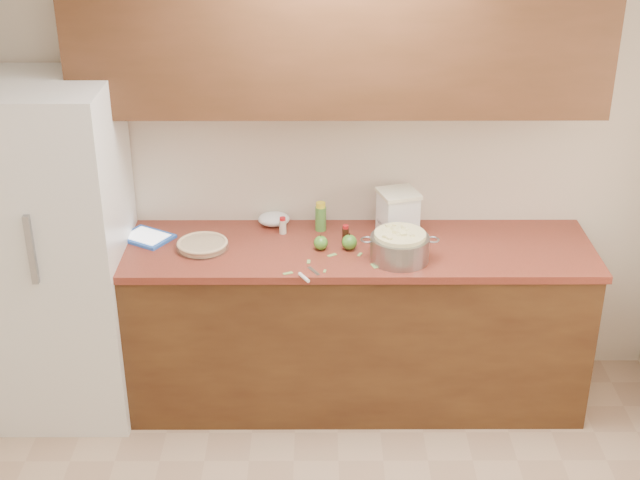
{
  "coord_description": "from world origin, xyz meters",
  "views": [
    {
      "loc": [
        -0.1,
        -2.64,
        2.95
      ],
      "look_at": [
        -0.09,
        1.43,
        0.98
      ],
      "focal_mm": 50.0,
      "sensor_mm": 36.0,
      "label": 1
    }
  ],
  "objects_px": {
    "colander": "(400,247)",
    "tablet": "(147,237)",
    "pie": "(202,245)",
    "flour_canister": "(398,212)"
  },
  "relations": [
    {
      "from": "colander",
      "to": "tablet",
      "type": "distance_m",
      "value": 1.33
    },
    {
      "from": "flour_canister",
      "to": "colander",
      "type": "bearing_deg",
      "value": -92.7
    },
    {
      "from": "tablet",
      "to": "colander",
      "type": "bearing_deg",
      "value": 20.8
    },
    {
      "from": "pie",
      "to": "colander",
      "type": "bearing_deg",
      "value": -6.9
    },
    {
      "from": "pie",
      "to": "colander",
      "type": "distance_m",
      "value": 1.01
    },
    {
      "from": "colander",
      "to": "tablet",
      "type": "relative_size",
      "value": 1.25
    },
    {
      "from": "pie",
      "to": "flour_canister",
      "type": "relative_size",
      "value": 1.11
    },
    {
      "from": "flour_canister",
      "to": "tablet",
      "type": "height_order",
      "value": "flour_canister"
    },
    {
      "from": "colander",
      "to": "tablet",
      "type": "height_order",
      "value": "colander"
    },
    {
      "from": "flour_canister",
      "to": "pie",
      "type": "bearing_deg",
      "value": -169.57
    }
  ]
}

